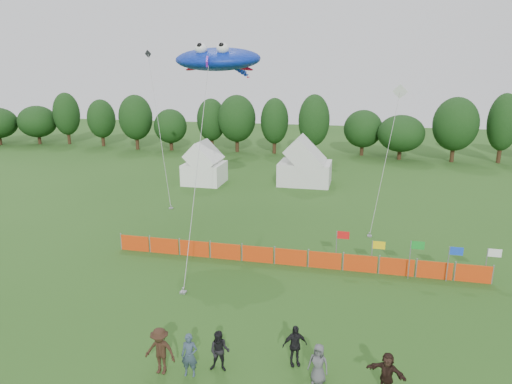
% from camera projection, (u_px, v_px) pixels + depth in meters
% --- Properties ---
extents(ground, '(160.00, 160.00, 0.00)m').
position_uv_depth(ground, '(223.00, 351.00, 18.73)').
color(ground, '#234C16').
rests_on(ground, ground).
extents(treeline, '(104.57, 8.78, 8.36)m').
position_uv_depth(treeline, '(334.00, 125.00, 59.58)').
color(treeline, '#382314').
rests_on(treeline, ground).
extents(tent_left, '(3.88, 3.88, 3.42)m').
position_uv_depth(tent_left, '(204.00, 167.00, 45.91)').
color(tent_left, white).
rests_on(tent_left, ground).
extents(tent_right, '(5.18, 4.15, 3.66)m').
position_uv_depth(tent_right, '(305.00, 166.00, 45.61)').
color(tent_right, silver).
rests_on(tent_right, ground).
extents(barrier_fence, '(21.90, 0.06, 1.00)m').
position_uv_depth(barrier_fence, '(291.00, 257.00, 26.82)').
color(barrier_fence, red).
rests_on(barrier_fence, ground).
extents(flag_row, '(8.73, 0.60, 2.28)m').
position_uv_depth(flag_row, '(411.00, 253.00, 25.14)').
color(flag_row, gray).
rests_on(flag_row, ground).
extents(spectator_a, '(0.67, 0.48, 1.72)m').
position_uv_depth(spectator_a, '(189.00, 355.00, 17.04)').
color(spectator_a, '#304050').
rests_on(spectator_a, ground).
extents(spectator_b, '(0.86, 0.70, 1.65)m').
position_uv_depth(spectator_b, '(220.00, 351.00, 17.33)').
color(spectator_b, black).
rests_on(spectator_b, ground).
extents(spectator_c, '(1.24, 0.74, 1.88)m').
position_uv_depth(spectator_c, '(160.00, 351.00, 17.16)').
color(spectator_c, '#301D13').
rests_on(spectator_c, ground).
extents(spectator_d, '(1.07, 0.79, 1.69)m').
position_uv_depth(spectator_d, '(295.00, 345.00, 17.67)').
color(spectator_d, black).
rests_on(spectator_d, ground).
extents(spectator_e, '(0.85, 0.64, 1.56)m').
position_uv_depth(spectator_e, '(318.00, 364.00, 16.66)').
color(spectator_e, '#4C4D51').
rests_on(spectator_e, ground).
extents(spectator_f, '(1.50, 0.90, 1.54)m').
position_uv_depth(spectator_f, '(387.00, 372.00, 16.20)').
color(spectator_f, black).
rests_on(spectator_f, ground).
extents(stingray_kite, '(5.97, 18.72, 12.93)m').
position_uv_depth(stingray_kite, '(220.00, 60.00, 31.26)').
color(stingray_kite, '#0D2DBF').
rests_on(stingray_kite, ground).
extents(small_kite_white, '(2.23, 3.97, 10.22)m').
position_uv_depth(small_kite_white, '(390.00, 138.00, 31.96)').
color(small_kite_white, white).
rests_on(small_kite_white, ground).
extents(small_kite_dark, '(5.06, 7.10, 12.95)m').
position_uv_depth(small_kite_dark, '(158.00, 123.00, 40.03)').
color(small_kite_dark, black).
rests_on(small_kite_dark, ground).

